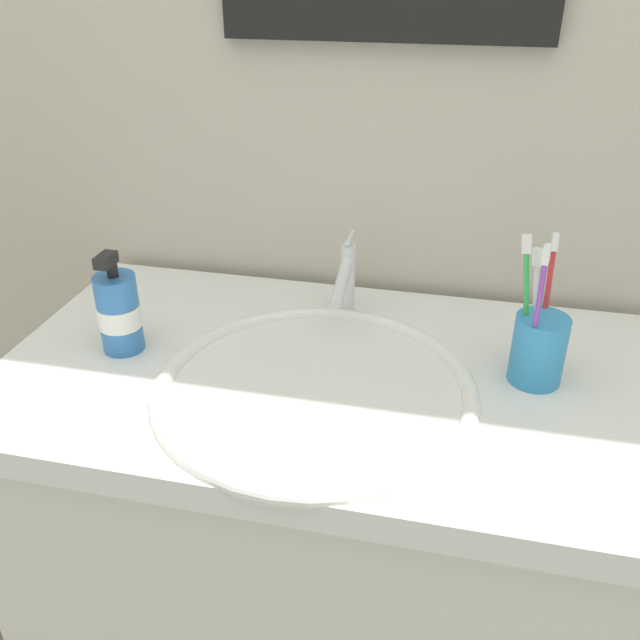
{
  "coord_description": "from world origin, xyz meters",
  "views": [
    {
      "loc": [
        0.14,
        -0.78,
        1.36
      ],
      "look_at": [
        -0.03,
        -0.02,
        0.93
      ],
      "focal_mm": 37.93,
      "sensor_mm": 36.0,
      "label": 1
    }
  ],
  "objects_px": {
    "toothbrush_cup": "(538,350)",
    "toothbrush_green": "(526,299)",
    "toothbrush_white": "(535,302)",
    "soap_dispenser": "(119,312)",
    "toothbrush_purple": "(538,310)",
    "toothbrush_red": "(547,296)",
    "faucet": "(346,278)"
  },
  "relations": [
    {
      "from": "toothbrush_purple",
      "to": "toothbrush_white",
      "type": "bearing_deg",
      "value": 87.04
    },
    {
      "from": "soap_dispenser",
      "to": "toothbrush_red",
      "type": "bearing_deg",
      "value": 7.96
    },
    {
      "from": "soap_dispenser",
      "to": "toothbrush_green",
      "type": "bearing_deg",
      "value": 5.34
    },
    {
      "from": "toothbrush_purple",
      "to": "toothbrush_green",
      "type": "bearing_deg",
      "value": 109.65
    },
    {
      "from": "toothbrush_green",
      "to": "toothbrush_purple",
      "type": "bearing_deg",
      "value": -70.35
    },
    {
      "from": "faucet",
      "to": "toothbrush_cup",
      "type": "height_order",
      "value": "faucet"
    },
    {
      "from": "toothbrush_cup",
      "to": "toothbrush_green",
      "type": "relative_size",
      "value": 0.48
    },
    {
      "from": "toothbrush_red",
      "to": "toothbrush_purple",
      "type": "xyz_separation_m",
      "value": [
        -0.02,
        -0.06,
        0.01
      ]
    },
    {
      "from": "faucet",
      "to": "toothbrush_purple",
      "type": "height_order",
      "value": "toothbrush_purple"
    },
    {
      "from": "toothbrush_cup",
      "to": "toothbrush_red",
      "type": "height_order",
      "value": "toothbrush_red"
    },
    {
      "from": "toothbrush_red",
      "to": "toothbrush_purple",
      "type": "distance_m",
      "value": 0.07
    },
    {
      "from": "toothbrush_green",
      "to": "soap_dispenser",
      "type": "bearing_deg",
      "value": -174.66
    },
    {
      "from": "toothbrush_red",
      "to": "toothbrush_purple",
      "type": "height_order",
      "value": "toothbrush_purple"
    },
    {
      "from": "faucet",
      "to": "toothbrush_cup",
      "type": "bearing_deg",
      "value": -23.46
    },
    {
      "from": "toothbrush_red",
      "to": "toothbrush_white",
      "type": "relative_size",
      "value": 1.12
    },
    {
      "from": "toothbrush_cup",
      "to": "toothbrush_green",
      "type": "height_order",
      "value": "toothbrush_green"
    },
    {
      "from": "toothbrush_purple",
      "to": "soap_dispenser",
      "type": "distance_m",
      "value": 0.58
    },
    {
      "from": "toothbrush_red",
      "to": "faucet",
      "type": "bearing_deg",
      "value": 162.75
    },
    {
      "from": "faucet",
      "to": "toothbrush_red",
      "type": "distance_m",
      "value": 0.31
    },
    {
      "from": "toothbrush_white",
      "to": "soap_dispenser",
      "type": "relative_size",
      "value": 1.1
    },
    {
      "from": "toothbrush_purple",
      "to": "toothbrush_white",
      "type": "xyz_separation_m",
      "value": [
        0.0,
        0.06,
        -0.02
      ]
    },
    {
      "from": "faucet",
      "to": "toothbrush_white",
      "type": "xyz_separation_m",
      "value": [
        0.28,
        -0.09,
        0.04
      ]
    },
    {
      "from": "faucet",
      "to": "toothbrush_green",
      "type": "xyz_separation_m",
      "value": [
        0.26,
        -0.12,
        0.05
      ]
    },
    {
      "from": "toothbrush_red",
      "to": "soap_dispenser",
      "type": "bearing_deg",
      "value": -172.04
    },
    {
      "from": "faucet",
      "to": "toothbrush_red",
      "type": "height_order",
      "value": "toothbrush_red"
    },
    {
      "from": "toothbrush_white",
      "to": "faucet",
      "type": "bearing_deg",
      "value": 161.79
    },
    {
      "from": "toothbrush_cup",
      "to": "faucet",
      "type": "bearing_deg",
      "value": 156.54
    },
    {
      "from": "soap_dispenser",
      "to": "toothbrush_white",
      "type": "bearing_deg",
      "value": 8.06
    },
    {
      "from": "toothbrush_white",
      "to": "soap_dispenser",
      "type": "distance_m",
      "value": 0.58
    },
    {
      "from": "toothbrush_red",
      "to": "toothbrush_white",
      "type": "distance_m",
      "value": 0.02
    },
    {
      "from": "toothbrush_green",
      "to": "soap_dispenser",
      "type": "xyz_separation_m",
      "value": [
        -0.56,
        -0.05,
        -0.06
      ]
    },
    {
      "from": "toothbrush_white",
      "to": "soap_dispenser",
      "type": "bearing_deg",
      "value": -171.94
    }
  ]
}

